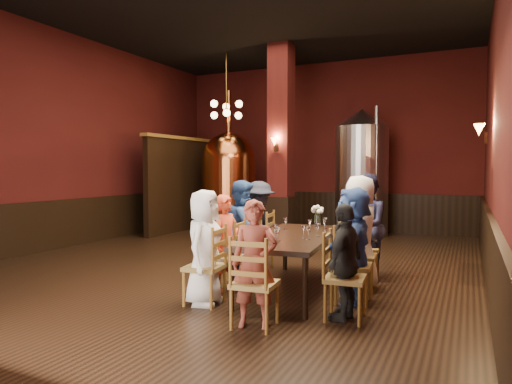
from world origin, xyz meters
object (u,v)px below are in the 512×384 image
at_px(rose_vase, 317,212).
at_px(copper_kettle, 229,180).
at_px(dining_table, 293,240).
at_px(steel_vessel, 362,172).
at_px(person_2, 244,230).
at_px(person_0, 204,247).
at_px(person_1, 226,243).

bearing_deg(rose_vase, copper_kettle, 134.08).
relative_size(dining_table, rose_vase, 7.35).
xyz_separation_m(dining_table, copper_kettle, (-3.55, 4.69, 0.65)).
height_order(copper_kettle, steel_vessel, copper_kettle).
relative_size(person_2, copper_kettle, 0.40).
height_order(person_0, copper_kettle, copper_kettle).
xyz_separation_m(dining_table, steel_vessel, (-0.26, 5.48, 0.86)).
relative_size(person_1, copper_kettle, 0.36).
height_order(dining_table, steel_vessel, steel_vessel).
bearing_deg(person_2, copper_kettle, 12.95).
distance_m(person_1, rose_vase, 1.68).
relative_size(person_0, person_2, 0.95).
xyz_separation_m(person_0, person_1, (-0.07, 0.67, -0.05)).
distance_m(person_0, steel_vessel, 6.63).
xyz_separation_m(person_1, rose_vase, (0.83, 1.42, 0.32)).
bearing_deg(rose_vase, dining_table, -91.17).
distance_m(person_2, copper_kettle, 5.22).
bearing_deg(person_0, steel_vessel, -12.77).
bearing_deg(person_2, rose_vase, -67.78).
relative_size(copper_kettle, steel_vessel, 1.18).
bearing_deg(copper_kettle, person_0, -64.13).
height_order(person_0, steel_vessel, steel_vessel).
bearing_deg(dining_table, person_1, -158.78).
xyz_separation_m(dining_table, rose_vase, (0.02, 1.01, 0.28)).
distance_m(dining_table, copper_kettle, 5.92).
bearing_deg(dining_table, copper_kettle, 121.52).
bearing_deg(copper_kettle, dining_table, -52.91).
xyz_separation_m(person_1, person_2, (-0.06, 0.66, 0.09)).
bearing_deg(dining_table, rose_vase, 83.26).
height_order(person_2, rose_vase, person_2).
height_order(person_1, steel_vessel, steel_vessel).
bearing_deg(person_0, person_1, -2.95).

